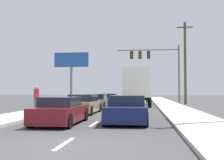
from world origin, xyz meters
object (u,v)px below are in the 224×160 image
at_px(car_yellow, 133,105).
at_px(utility_pole_mid, 185,62).
at_px(roadside_billboard, 71,66).
at_px(car_tan, 83,105).
at_px(pedestrian_near_corner, 36,98).
at_px(car_navy, 128,110).
at_px(car_gray, 97,101).
at_px(car_blue, 110,99).
at_px(traffic_signal_mast, 151,59).
at_px(car_maroon, 61,111).
at_px(box_truck, 137,86).

relative_size(car_yellow, utility_pole_mid, 0.49).
relative_size(car_yellow, roadside_billboard, 0.67).
xyz_separation_m(car_tan, car_yellow, (3.38, 0.74, -0.02)).
bearing_deg(car_yellow, car_tan, -167.62).
distance_m(utility_pole_mid, pedestrian_near_corner, 19.02).
xyz_separation_m(car_navy, pedestrian_near_corner, (-6.67, 5.62, 0.41)).
height_order(car_gray, car_tan, car_tan).
height_order(car_blue, car_tan, car_tan).
xyz_separation_m(car_tan, utility_pole_mid, (8.83, 14.19, 4.26)).
height_order(car_tan, roadside_billboard, roadside_billboard).
bearing_deg(pedestrian_near_corner, car_yellow, 5.45).
bearing_deg(traffic_signal_mast, car_gray, -114.64).
xyz_separation_m(car_yellow, car_navy, (-0.05, -6.26, 0.02)).
height_order(car_blue, utility_pole_mid, utility_pole_mid).
distance_m(car_yellow, pedestrian_near_corner, 6.77).
distance_m(car_blue, car_yellow, 14.04).
relative_size(car_tan, traffic_signal_mast, 0.56).
bearing_deg(car_yellow, car_maroon, -113.61).
height_order(car_maroon, box_truck, box_truck).
bearing_deg(car_navy, roadside_billboard, 110.17).
xyz_separation_m(car_tan, car_navy, (3.33, -5.52, 0.00)).
relative_size(car_navy, traffic_signal_mast, 0.52).
distance_m(car_yellow, car_navy, 6.26).
distance_m(car_navy, utility_pole_mid, 20.91).
height_order(car_blue, traffic_signal_mast, traffic_signal_mast).
distance_m(car_tan, car_yellow, 3.46).
bearing_deg(roadside_billboard, car_gray, -66.04).
bearing_deg(car_yellow, car_blue, 103.43).
xyz_separation_m(car_tan, box_truck, (3.47, 9.50, 1.46)).
bearing_deg(car_yellow, utility_pole_mid, 67.92).
bearing_deg(car_tan, box_truck, 69.94).
distance_m(box_truck, traffic_signal_mast, 9.26).
bearing_deg(box_truck, car_tan, -110.06).
distance_m(car_gray, utility_pole_mid, 12.51).
xyz_separation_m(car_gray, car_maroon, (0.43, -12.92, 0.01)).
xyz_separation_m(box_truck, pedestrian_near_corner, (-6.81, -9.40, -1.04)).
bearing_deg(car_maroon, car_tan, 92.65).
relative_size(utility_pole_mid, pedestrian_near_corner, 5.40).
bearing_deg(traffic_signal_mast, pedestrian_near_corner, -115.23).
height_order(car_navy, pedestrian_near_corner, pedestrian_near_corner).
xyz_separation_m(car_gray, traffic_signal_mast, (5.18, 11.29, 5.06)).
distance_m(box_truck, utility_pole_mid, 7.66).
xyz_separation_m(car_blue, car_yellow, (3.26, -13.65, 0.03)).
relative_size(box_truck, traffic_signal_mast, 0.99).
height_order(car_blue, car_navy, car_navy).
distance_m(car_yellow, traffic_signal_mast, 17.96).
relative_size(car_gray, pedestrian_near_corner, 2.48).
xyz_separation_m(box_truck, car_navy, (-0.14, -15.02, -1.46)).
xyz_separation_m(car_navy, utility_pole_mid, (5.51, 19.71, 4.26)).
bearing_deg(car_tan, car_yellow, 12.38).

